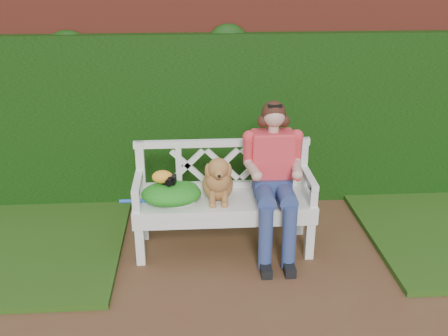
{
  "coord_description": "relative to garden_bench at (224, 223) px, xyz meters",
  "views": [
    {
      "loc": [
        -0.48,
        -3.25,
        2.37
      ],
      "look_at": [
        -0.21,
        0.72,
        0.75
      ],
      "focal_mm": 42.0,
      "sensor_mm": 36.0,
      "label": 1
    }
  ],
  "objects": [
    {
      "name": "baseball_glove",
      "position": [
        -0.5,
        -0.03,
        0.46
      ],
      "size": [
        0.2,
        0.17,
        0.11
      ],
      "primitive_type": "ellipsoid",
      "rotation": [
        0.0,
        0.0,
        0.28
      ],
      "color": "orange",
      "rests_on": "green_bag"
    },
    {
      "name": "ground",
      "position": [
        0.21,
        -0.72,
        -0.24
      ],
      "size": [
        60.0,
        60.0,
        0.0
      ],
      "primitive_type": "plane",
      "color": "#54301D"
    },
    {
      "name": "garden_bench",
      "position": [
        0.0,
        0.0,
        0.0
      ],
      "size": [
        1.59,
        0.61,
        0.48
      ],
      "primitive_type": null,
      "rotation": [
        0.0,
        0.0,
        0.01
      ],
      "color": "white",
      "rests_on": "ground"
    },
    {
      "name": "camera_item",
      "position": [
        -0.45,
        -0.05,
        0.44
      ],
      "size": [
        0.12,
        0.1,
        0.07
      ],
      "primitive_type": "cube",
      "rotation": [
        0.0,
        0.0,
        -0.18
      ],
      "color": "black",
      "rests_on": "green_bag"
    },
    {
      "name": "brick_wall",
      "position": [
        0.21,
        1.18,
        0.86
      ],
      "size": [
        10.0,
        0.3,
        2.2
      ],
      "primitive_type": "cube",
      "color": "maroon",
      "rests_on": "ground"
    },
    {
      "name": "ivy_hedge",
      "position": [
        0.21,
        0.96,
        0.61
      ],
      "size": [
        10.0,
        0.18,
        1.7
      ],
      "primitive_type": "cube",
      "color": "#18470D",
      "rests_on": "ground"
    },
    {
      "name": "tennis_racket",
      "position": [
        -0.44,
        -0.04,
        0.26
      ],
      "size": [
        0.72,
        0.51,
        0.03
      ],
      "primitive_type": null,
      "rotation": [
        0.0,
        0.0,
        0.39
      ],
      "color": "white",
      "rests_on": "garden_bench"
    },
    {
      "name": "dog",
      "position": [
        -0.05,
        -0.04,
        0.45
      ],
      "size": [
        0.36,
        0.43,
        0.41
      ],
      "primitive_type": null,
      "rotation": [
        0.0,
        0.0,
        -0.25
      ],
      "color": "olive",
      "rests_on": "garden_bench"
    },
    {
      "name": "seated_woman",
      "position": [
        0.4,
        -0.02,
        0.37
      ],
      "size": [
        0.55,
        0.71,
        1.22
      ],
      "primitive_type": null,
      "rotation": [
        0.0,
        0.0,
        0.04
      ],
      "color": "#F04849",
      "rests_on": "ground"
    },
    {
      "name": "green_bag",
      "position": [
        -0.44,
        -0.06,
        0.32
      ],
      "size": [
        0.52,
        0.42,
        0.17
      ],
      "primitive_type": null,
      "rotation": [
        0.0,
        0.0,
        -0.1
      ],
      "color": "#168026",
      "rests_on": "garden_bench"
    }
  ]
}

